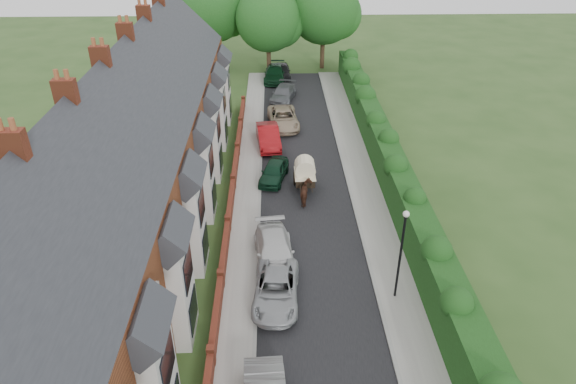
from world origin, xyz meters
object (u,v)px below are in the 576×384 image
Objects in this scene: car_silver_b at (276,289)px; car_white at (275,251)px; car_red at (268,136)px; car_grey at (283,94)px; horse at (306,193)px; car_black at (282,71)px; horse_cart at (305,171)px; lamppost at (402,244)px; car_green at (274,172)px; car_beige at (283,118)px.

car_silver_b is 2.98m from car_white.
car_red reaches higher than car_grey.
car_grey is 2.71× the size of horse.
horse_cart reaches higher than car_black.
car_white is (-0.05, 2.98, 0.07)m from car_silver_b.
lamppost is 10.18m from horse.
horse_cart reaches higher than car_grey.
lamppost is at bearing -32.86° from car_white.
car_grey reaches higher than car_green.
car_black is at bearing 98.22° from lamppost.
car_silver_b is at bearing -100.55° from horse_cart.
car_white is at bearing 73.73° from horse.
car_beige is at bearing 96.54° from horse_cart.
horse is (2.49, -8.76, -0.04)m from car_red.
car_beige is at bearing 103.37° from lamppost.
car_beige is 2.97× the size of horse.
car_red reaches higher than horse.
car_red is (-0.41, 14.80, 0.06)m from car_white.
horse is (2.03, 9.02, 0.08)m from car_silver_b.
car_silver_b is 1.48× the size of horse_cart.
lamppost is 1.03× the size of car_white.
car_silver_b is 1.22× the size of car_green.
lamppost is 2.94× the size of horse.
car_red is at bearing -85.05° from car_grey.
car_white is 2.84× the size of horse.
lamppost is 28.34m from car_grey.
car_silver_b is at bearing 80.05° from horse.
car_beige is at bearing -92.11° from car_black.
horse_cart is (0.00, 1.90, 0.58)m from horse.
car_silver_b is at bearing 179.78° from lamppost.
car_red is 0.91× the size of car_beige.
car_black is (0.94, 34.58, 0.08)m from car_silver_b.
car_beige is 1.10× the size of car_grey.
horse reaches higher than car_white.
car_white is at bearing -97.47° from car_beige.
lamppost is 1.08× the size of car_grey.
car_grey is at bearing 83.95° from car_beige.
car_red is at bearing -96.29° from car_black.
car_black reaches higher than car_beige.
horse is at bearing -89.08° from car_black.
car_black reaches higher than car_grey.
car_beige reaches higher than car_grey.
car_grey is 6.83m from car_black.
lamppost is 11.79m from horse_cart.
car_black is (1.40, 16.80, -0.04)m from car_red.
car_green is 0.74× the size of car_beige.
lamppost reaches higher than car_red.
car_silver_b is at bearing -75.84° from car_green.
car_white reaches higher than car_silver_b.
lamppost reaches higher than car_grey.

